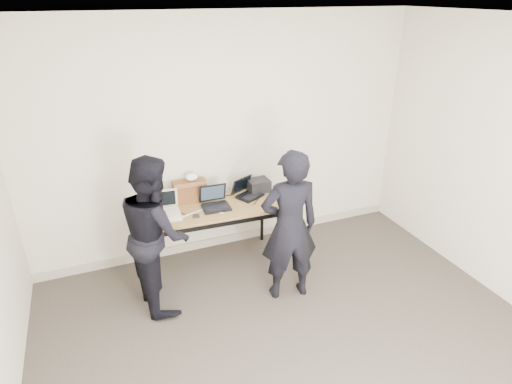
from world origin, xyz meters
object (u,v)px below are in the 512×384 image
laptop_center (215,202)px  person_typist (289,227)px  desk (212,212)px  laptop_right (247,192)px  leather_satchel (190,191)px  person_observer (155,233)px  laptop_beige (165,211)px  equipment_box (258,185)px

laptop_center → person_typist: size_ratio=0.20×
desk → laptop_right: laptop_right is taller
laptop_right → leather_satchel: 0.65m
desk → person_typist: bearing=-54.1°
laptop_right → person_typist: bearing=-111.1°
laptop_center → person_observer: person_observer is taller
laptop_center → leather_satchel: 0.33m
person_typist → laptop_center: bearing=-50.3°
laptop_center → leather_satchel: (-0.22, 0.23, 0.07)m
desk → laptop_center: laptop_center is taller
laptop_beige → person_typist: 1.33m
person_typist → leather_satchel: bearing=-47.5°
person_observer → laptop_center: bearing=-65.5°
desk → person_observer: (-0.68, -0.43, 0.12)m
desk → equipment_box: (0.63, 0.19, 0.13)m
equipment_box → laptop_beige: bearing=-170.0°
laptop_right → person_observer: (-1.14, -0.55, 0.01)m
equipment_box → person_observer: size_ratio=0.16×
person_typist → person_observer: bearing=-9.7°
laptop_beige → person_typist: (1.05, -0.81, 0.02)m
laptop_right → equipment_box: (0.17, 0.08, 0.02)m
laptop_center → equipment_box: size_ratio=1.26×
laptop_beige → laptop_center: laptop_beige is taller
laptop_beige → laptop_right: 0.98m
equipment_box → person_typist: 1.02m
leather_satchel → person_observer: person_observer is taller
person_typist → laptop_beige: bearing=-29.7°
desk → leather_satchel: size_ratio=4.15×
person_typist → laptop_right: bearing=-76.8°
desk → person_observer: person_observer is taller
desk → leather_satchel: (-0.18, 0.23, 0.19)m
person_observer → laptop_beige: bearing=-28.3°
desk → person_observer: 0.82m
laptop_right → person_typist: 0.94m
desk → laptop_center: 0.12m
desk → laptop_beige: bearing=-176.5°
laptop_right → equipment_box: bearing=-3.0°
equipment_box → desk: bearing=-163.1°
leather_satchel → equipment_box: leather_satchel is taller
equipment_box → person_observer: 1.45m
laptop_right → leather_satchel: bearing=143.8°
laptop_right → person_typist: size_ratio=0.24×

